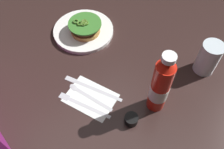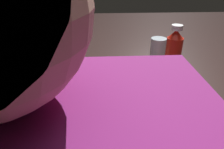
% 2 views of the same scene
% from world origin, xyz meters
% --- Properties ---
extents(ground_plane, '(3.00, 3.00, 0.00)m').
position_xyz_m(ground_plane, '(0.00, 0.00, 0.00)').
color(ground_plane, '#2F1E1C').
extents(dinner_plate, '(0.25, 0.25, 0.02)m').
position_xyz_m(dinner_plate, '(0.16, -0.04, 0.01)').
color(dinner_plate, white).
rests_on(dinner_plate, ground_plane).
extents(burger_sandwich, '(0.13, 0.13, 0.05)m').
position_xyz_m(burger_sandwich, '(0.15, -0.04, 0.04)').
color(burger_sandwich, '#B98541').
rests_on(burger_sandwich, dinner_plate).
extents(ketchup_bottle, '(0.06, 0.06, 0.26)m').
position_xyz_m(ketchup_bottle, '(-0.27, -0.02, 0.11)').
color(ketchup_bottle, red).
rests_on(ketchup_bottle, ground_plane).
extents(water_glass, '(0.08, 0.08, 0.13)m').
position_xyz_m(water_glass, '(-0.28, -0.26, 0.06)').
color(water_glass, silver).
rests_on(water_glass, ground_plane).
extents(condiment_cup, '(0.04, 0.04, 0.03)m').
position_xyz_m(condiment_cup, '(-0.26, 0.09, 0.01)').
color(condiment_cup, black).
rests_on(condiment_cup, ground_plane).
extents(napkin, '(0.20, 0.17, 0.00)m').
position_xyz_m(napkin, '(-0.10, 0.13, 0.00)').
color(napkin, white).
rests_on(napkin, ground_plane).
extents(butter_knife, '(0.21, 0.10, 0.00)m').
position_xyz_m(butter_knife, '(-0.07, 0.11, 0.00)').
color(butter_knife, silver).
rests_on(butter_knife, napkin).
extents(spoon_utensil, '(0.18, 0.06, 0.00)m').
position_xyz_m(spoon_utensil, '(-0.08, 0.14, 0.00)').
color(spoon_utensil, silver).
rests_on(spoon_utensil, napkin).
extents(fork_utensil, '(0.19, 0.09, 0.00)m').
position_xyz_m(fork_utensil, '(-0.10, 0.17, 0.00)').
color(fork_utensil, silver).
rests_on(fork_utensil, napkin).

